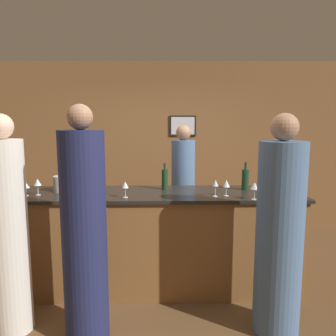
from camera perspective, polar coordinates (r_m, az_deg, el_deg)
The scene contains 19 objects.
ground_plane at distance 3.88m, azimuth -2.11°, elevation -19.90°, with size 14.00×14.00×0.00m, color brown.
back_wall at distance 5.59m, azimuth -1.65°, elevation 3.79°, with size 8.00×0.08×2.80m.
bar_counter at distance 3.66m, azimuth -2.16°, elevation -12.46°, with size 3.09×0.76×1.07m.
bartender at distance 4.27m, azimuth 2.63°, elevation -5.26°, with size 0.30×0.30×1.78m.
guest_0 at distance 2.79m, azimuth -14.37°, elevation -11.16°, with size 0.36×0.36×1.96m.
guest_1 at distance 2.97m, azimuth 18.82°, elevation -10.94°, with size 0.40×0.40×1.89m.
guest_2 at distance 3.14m, azimuth -26.13°, elevation -10.14°, with size 0.33×0.33×1.89m.
wine_bottle_0 at distance 3.85m, azimuth -14.63°, elevation -1.73°, with size 0.07×0.07×0.30m.
wine_bottle_1 at distance 3.72m, azimuth 13.30°, elevation -1.91°, with size 0.08×0.08×0.31m.
wine_bottle_2 at distance 3.64m, azimuth -0.56°, elevation -1.92°, with size 0.07×0.07×0.30m.
ice_bucket at distance 3.72m, azimuth -17.86°, elevation -2.62°, with size 0.20×0.20×0.17m.
wine_glass_0 at distance 3.33m, azimuth 8.26°, elevation -2.74°, with size 0.06×0.06×0.17m.
wine_glass_1 at distance 3.28m, azimuth -7.47°, elevation -3.01°, with size 0.07×0.07×0.16m.
wine_glass_2 at distance 3.61m, azimuth -21.78°, elevation -2.37°, with size 0.08×0.08×0.17m.
wine_glass_3 at distance 3.63m, azimuth -23.56°, elevation -2.79°, with size 0.08×0.08×0.14m.
wine_glass_4 at distance 3.27m, azimuth 14.83°, elevation -3.10°, with size 0.08×0.08×0.17m.
wine_glass_5 at distance 3.47m, azimuth 20.97°, elevation -2.80°, with size 0.08×0.08×0.17m.
wine_glass_6 at distance 3.37m, azimuth 10.13°, elevation -2.75°, with size 0.07×0.07×0.17m.
wine_glass_7 at distance 3.54m, azimuth 21.91°, elevation -2.36°, with size 0.08×0.08×0.19m.
Camera 1 is at (0.09, -3.42, 1.82)m, focal length 35.00 mm.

